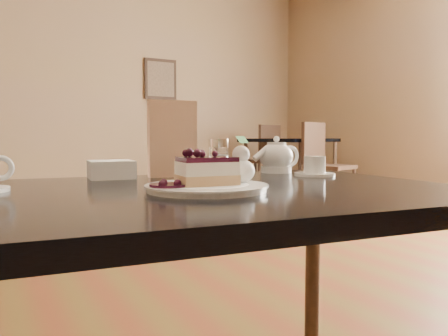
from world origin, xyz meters
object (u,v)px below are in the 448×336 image
main_table (199,223)px  dessert_plate (207,188)px  tea_set (284,160)px  cheesecake_slice (207,171)px  bg_table_far_right (289,195)px

main_table → dessert_plate: size_ratio=5.02×
main_table → tea_set: bearing=36.5°
cheesecake_slice → tea_set: bearing=41.0°
tea_set → bg_table_far_right: (2.64, 3.37, -0.66)m
dessert_plate → tea_set: (0.39, 0.27, 0.03)m
bg_table_far_right → cheesecake_slice: bearing=-146.9°
tea_set → main_table: bearing=-149.9°
dessert_plate → cheesecake_slice: bearing=76.0°
main_table → bg_table_far_right: 4.74m
tea_set → dessert_plate: bearing=-145.5°
main_table → cheesecake_slice: 0.12m
main_table → dessert_plate: dessert_plate is taller
main_table → tea_set: (0.39, 0.23, 0.11)m
dessert_plate → bg_table_far_right: size_ratio=0.12×
dessert_plate → bg_table_far_right: 4.79m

